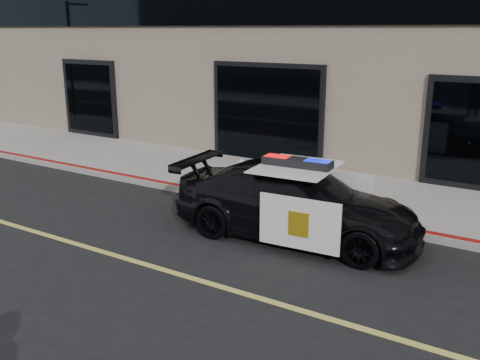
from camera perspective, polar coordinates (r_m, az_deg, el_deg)
The scene contains 4 objects.
ground at distance 9.47m, azimuth -12.79°, elevation -7.98°, with size 120.00×120.00×0.00m, color black.
sidewalk_n at distance 13.43m, azimuth 2.99°, elevation -0.12°, with size 60.00×3.50×0.15m, color gray.
police_car at distance 9.92m, azimuth 6.00°, elevation -2.36°, with size 2.53×4.89×1.51m.
fire_hydrant at distance 12.25m, azimuth 0.14°, elevation 0.41°, with size 0.34×0.48×0.76m.
Camera 1 is at (6.23, -6.07, 3.76)m, focal length 40.00 mm.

